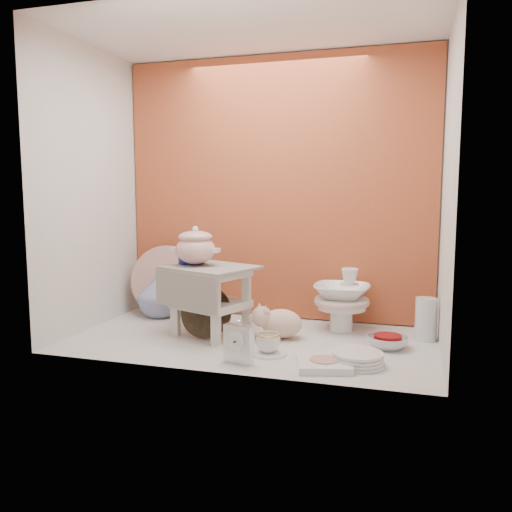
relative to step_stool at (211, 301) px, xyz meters
The scene contains 17 objects.
ground 0.29m from the step_stool, ahead, with size 1.80×1.80×0.00m, color silver.
niche_shell 0.80m from the step_stool, 35.45° to the left, with size 1.86×1.03×1.53m.
step_stool is the anchor object (origin of this frame).
soup_tureen 0.29m from the step_stool, behind, with size 0.24×0.24×0.20m, color white, non-canonical shape.
cobalt_bowl 0.25m from the step_stool, 153.69° to the left, with size 0.14×0.14×0.05m, color #0B0D55.
floral_platter 0.54m from the step_stool, 141.58° to the left, with size 0.42×0.11×0.42m, color beige, non-canonical shape.
blue_white_vase 0.52m from the step_stool, 146.94° to the left, with size 0.26×0.26×0.27m, color silver.
lacquer_tray 0.07m from the step_stool, 99.88° to the right, with size 0.27×0.10×0.26m, color black, non-canonical shape.
mantel_clock 0.48m from the step_stool, 54.05° to the right, with size 0.13×0.04×0.19m, color silver.
plush_pig 0.38m from the step_stool, ahead, with size 0.27×0.19×0.16m, color beige.
teacup_saucer 0.47m from the step_stool, 32.04° to the right, with size 0.17×0.17×0.01m, color white.
gold_rim_teacup 0.45m from the step_stool, 32.04° to the right, with size 0.11×0.11×0.09m, color white.
lattice_dish 0.74m from the step_stool, 27.33° to the right, with size 0.22×0.22×0.03m, color white.
dinner_plate_stack 0.83m from the step_stool, 18.91° to the right, with size 0.23×0.23×0.06m, color white.
crystal_bowl 0.90m from the step_stool, ahead, with size 0.19×0.19×0.06m, color silver.
clear_glass_vase 1.08m from the step_stool, 11.67° to the left, with size 0.11×0.11×0.21m, color silver.
porcelain_tower 0.69m from the step_stool, 23.48° to the left, with size 0.30×0.30×0.34m, color white, non-canonical shape.
Camera 1 is at (0.75, -2.43, 0.74)m, focal length 36.68 mm.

